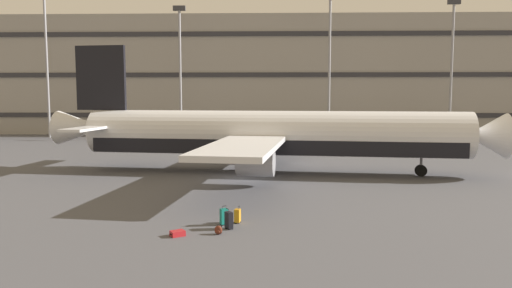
# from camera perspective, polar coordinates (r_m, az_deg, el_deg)

# --- Properties ---
(ground_plane) EXTENTS (600.00, 600.00, 0.00)m
(ground_plane) POSITION_cam_1_polar(r_m,az_deg,el_deg) (36.28, -1.63, -4.16)
(ground_plane) COLOR #4C4C51
(terminal_structure) EXTENTS (167.79, 18.17, 19.13)m
(terminal_structure) POSITION_cam_1_polar(r_m,az_deg,el_deg) (85.57, 0.27, 7.98)
(terminal_structure) COLOR gray
(terminal_structure) RESTS_ON ground_plane
(airliner) EXTENTS (36.48, 29.56, 10.45)m
(airliner) POSITION_cam_1_polar(r_m,az_deg,el_deg) (38.82, 1.42, 1.06)
(airliner) COLOR silver
(airliner) RESTS_ON ground_plane
(light_mast_left) EXTENTS (1.80, 0.50, 26.22)m
(light_mast_left) POSITION_cam_1_polar(r_m,az_deg,el_deg) (78.81, -23.72, 11.55)
(light_mast_left) COLOR gray
(light_mast_left) RESTS_ON ground_plane
(light_mast_center_left) EXTENTS (1.80, 0.50, 19.28)m
(light_mast_center_left) POSITION_cam_1_polar(r_m,az_deg,el_deg) (72.39, -9.02, 9.68)
(light_mast_center_left) COLOR gray
(light_mast_center_left) RESTS_ON ground_plane
(light_mast_center_right) EXTENTS (1.80, 0.50, 20.91)m
(light_mast_center_right) POSITION_cam_1_polar(r_m,az_deg,el_deg) (71.77, 8.73, 10.39)
(light_mast_center_right) COLOR gray
(light_mast_center_right) RESTS_ON ground_plane
(light_mast_right) EXTENTS (1.80, 0.50, 20.00)m
(light_mast_right) POSITION_cam_1_polar(r_m,az_deg,el_deg) (75.92, 22.26, 9.42)
(light_mast_right) COLOR gray
(light_mast_right) RESTS_ON ground_plane
(suitcase_small) EXTENTS (0.32, 0.41, 0.84)m
(suitcase_small) POSITION_cam_1_polar(r_m,az_deg,el_deg) (23.87, -2.22, -8.49)
(suitcase_small) COLOR orange
(suitcase_small) RESTS_ON ground_plane
(suitcase_purple) EXTENTS (0.76, 0.70, 0.24)m
(suitcase_purple) POSITION_cam_1_polar(r_m,az_deg,el_deg) (22.05, -9.31, -10.44)
(suitcase_purple) COLOR #B21E23
(suitcase_purple) RESTS_ON ground_plane
(suitcase_silver) EXTENTS (0.43, 0.39, 0.96)m
(suitcase_silver) POSITION_cam_1_polar(r_m,az_deg,el_deg) (23.52, -3.83, -8.57)
(suitcase_silver) COLOR #147266
(suitcase_silver) RESTS_ON ground_plane
(suitcase_navy) EXTENTS (0.44, 0.48, 1.00)m
(suitcase_navy) POSITION_cam_1_polar(r_m,az_deg,el_deg) (22.81, -3.25, -9.01)
(suitcase_navy) COLOR black
(suitcase_navy) RESTS_ON ground_plane
(backpack_laid_flat) EXTENTS (0.44, 0.37, 0.46)m
(backpack_laid_flat) POSITION_cam_1_polar(r_m,az_deg,el_deg) (22.05, -4.50, -10.18)
(backpack_laid_flat) COLOR #592619
(backpack_laid_flat) RESTS_ON ground_plane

